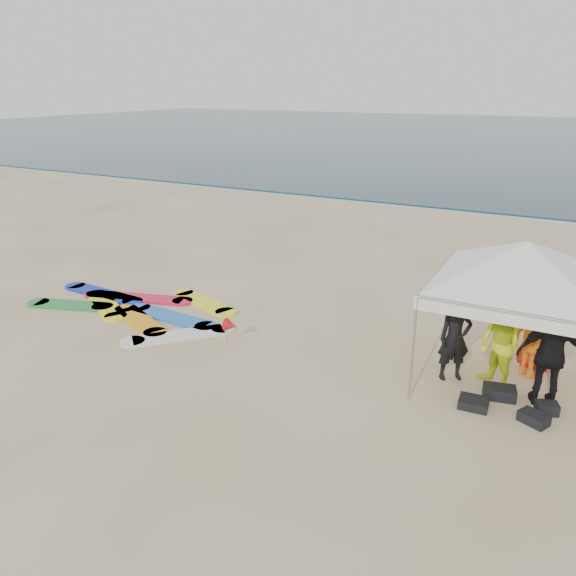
% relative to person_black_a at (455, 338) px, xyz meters
% --- Properties ---
extents(ground, '(120.00, 120.00, 0.00)m').
position_rel_person_black_a_xyz_m(ground, '(-3.26, -2.50, -0.85)').
color(ground, beige).
rests_on(ground, ground).
extents(ocean, '(160.00, 84.00, 0.08)m').
position_rel_person_black_a_xyz_m(ocean, '(-3.26, 57.50, -0.81)').
color(ocean, '#0C2633').
rests_on(ocean, ground).
extents(shoreline_foam, '(160.00, 1.20, 0.01)m').
position_rel_person_black_a_xyz_m(shoreline_foam, '(-3.26, 15.70, -0.84)').
color(shoreline_foam, silver).
rests_on(shoreline_foam, ground).
extents(person_black_a, '(0.74, 0.68, 1.70)m').
position_rel_person_black_a_xyz_m(person_black_a, '(0.00, 0.00, 0.00)').
color(person_black_a, black).
rests_on(person_black_a, ground).
extents(person_yellow, '(1.05, 1.03, 1.71)m').
position_rel_person_black_a_xyz_m(person_yellow, '(0.80, 0.01, 0.01)').
color(person_yellow, '#E1F622').
rests_on(person_yellow, ground).
extents(person_orange_a, '(1.17, 1.10, 1.59)m').
position_rel_person_black_a_xyz_m(person_orange_a, '(1.32, 0.80, -0.06)').
color(person_orange_a, orange).
rests_on(person_orange_a, ground).
extents(person_black_b, '(1.20, 0.73, 1.92)m').
position_rel_person_black_a_xyz_m(person_black_b, '(1.66, -0.17, 0.11)').
color(person_black_b, black).
rests_on(person_black_b, ground).
extents(person_orange_b, '(0.95, 0.66, 1.86)m').
position_rel_person_black_a_xyz_m(person_orange_b, '(1.38, 1.24, 0.08)').
color(person_orange_b, red).
rests_on(person_orange_b, ground).
extents(canopy_tent, '(4.19, 4.19, 3.16)m').
position_rel_person_black_a_xyz_m(canopy_tent, '(0.99, 0.37, 1.91)').
color(canopy_tent, '#A5A5A8').
rests_on(canopy_tent, ground).
extents(marker_pennant, '(0.28, 0.28, 0.64)m').
position_rel_person_black_a_xyz_m(marker_pennant, '(-4.49, -0.82, -0.35)').
color(marker_pennant, '#A5A5A8').
rests_on(marker_pennant, ground).
extents(gear_pile, '(1.62, 1.05, 0.22)m').
position_rel_person_black_a_xyz_m(gear_pile, '(1.10, -0.62, -0.75)').
color(gear_pile, black).
rests_on(gear_pile, ground).
extents(surfboard_spread, '(5.51, 3.40, 0.07)m').
position_rel_person_black_a_xyz_m(surfboard_spread, '(-7.72, -0.15, -0.81)').
color(surfboard_spread, blue).
rests_on(surfboard_spread, ground).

